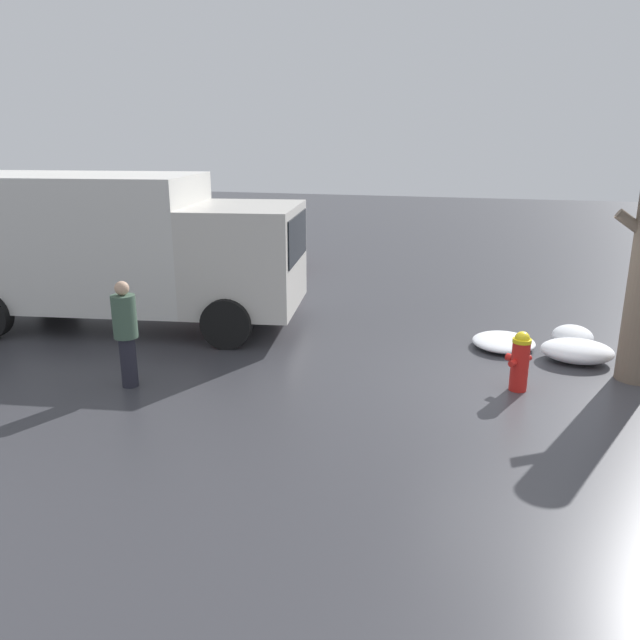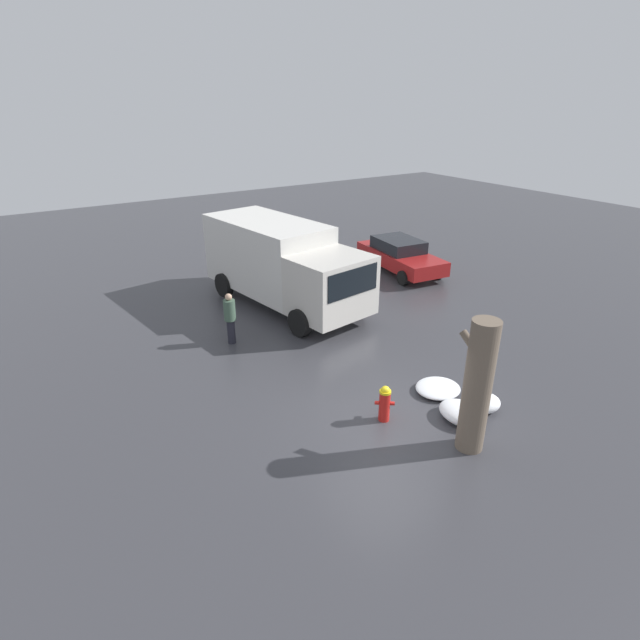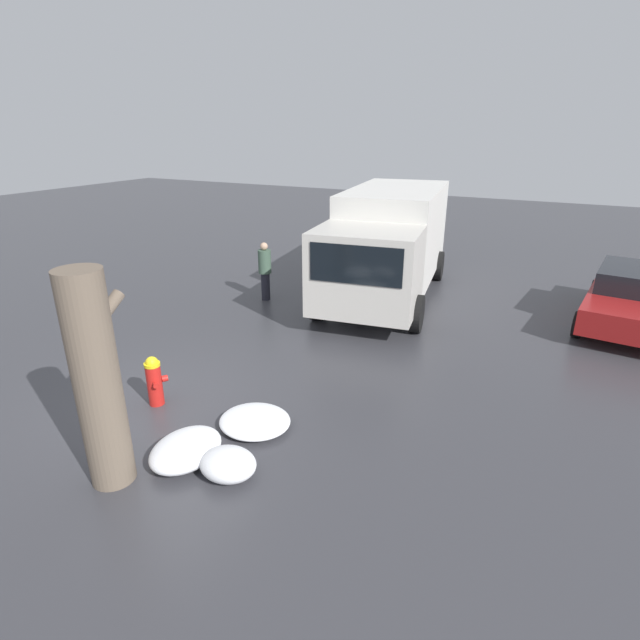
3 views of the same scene
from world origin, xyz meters
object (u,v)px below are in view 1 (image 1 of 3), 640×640
object	(u,v)px
parked_car	(220,240)
fire_hydrant	(520,360)
pedestrian	(126,330)
delivery_truck	(116,245)

from	to	relation	value
parked_car	fire_hydrant	bearing A→B (deg)	53.82
fire_hydrant	pedestrian	distance (m)	5.82
fire_hydrant	pedestrian	world-z (taller)	pedestrian
fire_hydrant	delivery_truck	distance (m)	7.79
fire_hydrant	parked_car	size ratio (longest dim) A/B	0.20
fire_hydrant	delivery_truck	size ratio (longest dim) A/B	0.13
delivery_truck	fire_hydrant	bearing A→B (deg)	70.53
delivery_truck	pedestrian	distance (m)	3.52
fire_hydrant	parked_car	world-z (taller)	parked_car
pedestrian	fire_hydrant	bearing A→B (deg)	67.14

